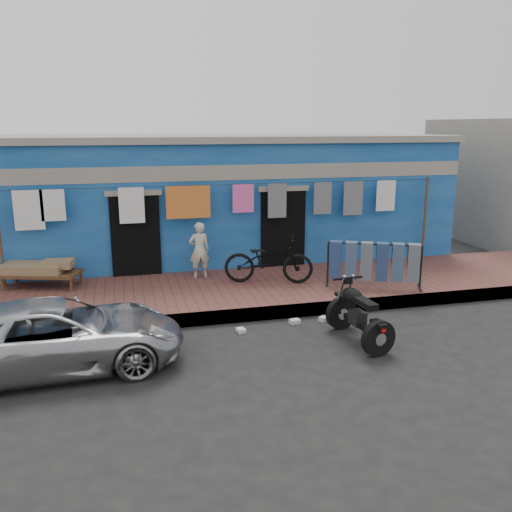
{
  "coord_description": "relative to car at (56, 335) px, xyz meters",
  "views": [
    {
      "loc": [
        -2.5,
        -7.89,
        3.62
      ],
      "look_at": [
        0.0,
        2.0,
        1.15
      ],
      "focal_mm": 38.0,
      "sensor_mm": 36.0,
      "label": 1
    }
  ],
  "objects": [
    {
      "name": "litter_c",
      "position": [
        3.02,
        0.75,
        -0.51
      ],
      "size": [
        0.17,
        0.2,
        0.07
      ],
      "primitive_type": "cube",
      "rotation": [
        0.0,
        0.0,
        1.72
      ],
      "color": "silver",
      "rests_on": "ground"
    },
    {
      "name": "clothesline",
      "position": [
        3.26,
        3.98,
        1.28
      ],
      "size": [
        10.06,
        0.06,
        2.1
      ],
      "color": "brown",
      "rests_on": "sidewalk"
    },
    {
      "name": "car",
      "position": [
        0.0,
        0.0,
        0.0
      ],
      "size": [
        3.98,
        1.99,
        1.09
      ],
      "primitive_type": "imported",
      "rotation": [
        0.0,
        0.0,
        1.63
      ],
      "color": "#B0B0B4",
      "rests_on": "ground"
    },
    {
      "name": "litter_a",
      "position": [
        4.1,
        0.93,
        -0.51
      ],
      "size": [
        0.21,
        0.18,
        0.08
      ],
      "primitive_type": "cube",
      "rotation": [
        0.0,
        0.0,
        0.24
      ],
      "color": "silver",
      "rests_on": "ground"
    },
    {
      "name": "ground",
      "position": [
        3.55,
        -0.27,
        -0.55
      ],
      "size": [
        80.0,
        80.0,
        0.0
      ],
      "primitive_type": "plane",
      "color": "black",
      "rests_on": "ground"
    },
    {
      "name": "litter_b",
      "position": [
        4.67,
        0.93,
        -0.5
      ],
      "size": [
        0.21,
        0.2,
        0.08
      ],
      "primitive_type": "cube",
      "rotation": [
        0.0,
        0.0,
        0.63
      ],
      "color": "silver",
      "rests_on": "ground"
    },
    {
      "name": "sidewalk",
      "position": [
        3.55,
        2.73,
        -0.42
      ],
      "size": [
        28.0,
        3.0,
        0.25
      ],
      "primitive_type": "cube",
      "color": "brown",
      "rests_on": "ground"
    },
    {
      "name": "motorcycle",
      "position": [
        4.88,
        -0.15,
        -0.03
      ],
      "size": [
        0.83,
        1.68,
        1.03
      ],
      "primitive_type": null,
      "rotation": [
        0.0,
        0.0,
        0.09
      ],
      "color": "black",
      "rests_on": "ground"
    },
    {
      "name": "charpoy",
      "position": [
        -0.65,
        3.72,
        -0.02
      ],
      "size": [
        2.07,
        1.67,
        0.56
      ],
      "primitive_type": null,
      "rotation": [
        0.0,
        0.0,
        -0.28
      ],
      "color": "brown",
      "rests_on": "sidewalk"
    },
    {
      "name": "seated_person",
      "position": [
        2.71,
        3.64,
        0.34
      ],
      "size": [
        0.48,
        0.33,
        1.27
      ],
      "primitive_type": "imported",
      "rotation": [
        0.0,
        0.0,
        3.21
      ],
      "color": "beige",
      "rests_on": "sidewalk"
    },
    {
      "name": "building",
      "position": [
        3.55,
        6.72,
        1.14
      ],
      "size": [
        12.2,
        5.2,
        3.36
      ],
      "color": "#10468F",
      "rests_on": "ground"
    },
    {
      "name": "curb",
      "position": [
        3.55,
        1.28,
        -0.42
      ],
      "size": [
        28.0,
        0.1,
        0.25
      ],
      "primitive_type": "cube",
      "color": "gray",
      "rests_on": "ground"
    },
    {
      "name": "bicycle",
      "position": [
        4.12,
        2.86,
        0.32
      ],
      "size": [
        2.03,
        1.22,
        1.24
      ],
      "primitive_type": "imported",
      "rotation": [
        0.0,
        0.0,
        1.26
      ],
      "color": "black",
      "rests_on": "sidewalk"
    },
    {
      "name": "jeans_rack",
      "position": [
        6.22,
        2.06,
        0.2
      ],
      "size": [
        2.36,
        1.96,
        0.98
      ],
      "primitive_type": null,
      "rotation": [
        0.0,
        0.0,
        -0.43
      ],
      "color": "black",
      "rests_on": "sidewalk"
    }
  ]
}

